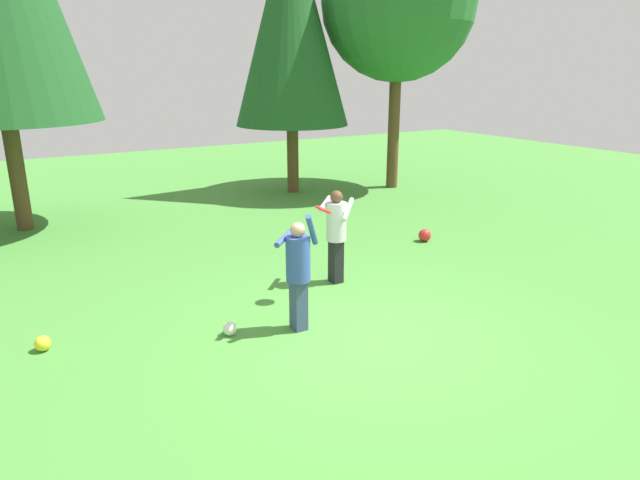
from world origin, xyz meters
The scene contains 9 objects.
ground_plane centered at (0.00, 0.00, 0.00)m, with size 40.00×40.00×0.00m, color #478C38.
person_thrower centered at (-0.71, 0.69, 0.93)m, with size 0.66×0.66×1.73m.
person_catcher centered at (0.72, 1.97, 0.96)m, with size 0.73×0.73×1.62m.
frisbee centered at (0.16, 1.46, 1.47)m, with size 0.32×0.33×0.13m.
ball_red centered at (3.64, 2.99, 0.13)m, with size 0.27×0.27×0.27m, color red.
ball_yellow centered at (-3.90, 1.85, 0.10)m, with size 0.21×0.21×0.21m, color yellow.
ball_white centered at (-1.63, 1.01, 0.10)m, with size 0.19×0.19×0.19m, color white.
tree_right centered at (3.63, 8.90, 4.82)m, with size 3.23×3.23×7.71m.
tree_far_right centered at (6.60, 7.94, 5.32)m, with size 4.42×4.42×7.55m.
Camera 1 is at (-4.19, -5.69, 3.55)m, focal length 31.47 mm.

